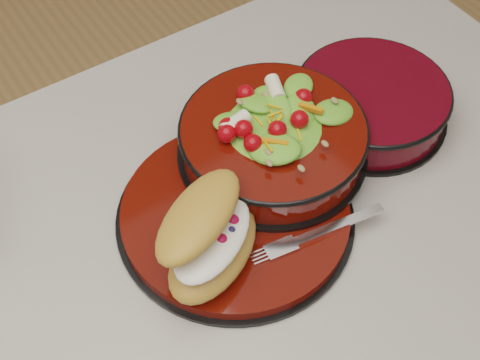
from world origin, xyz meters
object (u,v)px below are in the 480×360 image
dinner_plate (236,214)px  croissant (209,236)px  salad_bowl (273,134)px  fork (321,232)px  extra_bowl (371,101)px

dinner_plate → croissant: (-0.06, -0.04, 0.05)m
salad_bowl → croissant: size_ratio=1.48×
dinner_plate → salad_bowl: 0.11m
dinner_plate → salad_bowl: (0.08, 0.05, 0.05)m
dinner_plate → fork: (0.06, -0.08, 0.01)m
salad_bowl → dinner_plate: bearing=-151.1°
fork → extra_bowl: (0.18, 0.12, 0.01)m
salad_bowl → extra_bowl: (0.16, -0.00, -0.03)m
croissant → fork: size_ratio=1.06×
salad_bowl → fork: bearing=-99.6°
extra_bowl → salad_bowl: bearing=178.2°
croissant → fork: bearing=-48.7°
croissant → salad_bowl: bearing=1.3°
croissant → fork: croissant is taller
fork → extra_bowl: bearing=-46.8°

